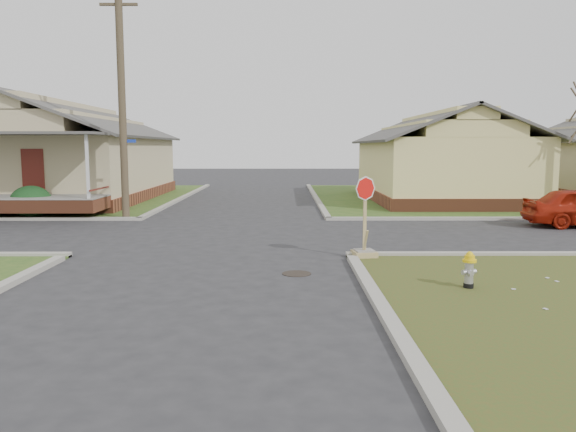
{
  "coord_description": "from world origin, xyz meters",
  "views": [
    {
      "loc": [
        1.95,
        -12.6,
        2.78
      ],
      "look_at": [
        2.02,
        1.0,
        1.1
      ],
      "focal_mm": 35.0,
      "sensor_mm": 36.0,
      "label": 1
    }
  ],
  "objects": [
    {
      "name": "fire_hydrant",
      "position": [
        5.53,
        -1.93,
        0.44
      ],
      "size": [
        0.27,
        0.27,
        0.72
      ],
      "rotation": [
        0.0,
        0.0,
        0.35
      ],
      "color": "black",
      "rests_on": "ground"
    },
    {
      "name": "manhole",
      "position": [
        2.2,
        -0.5,
        0.01
      ],
      "size": [
        0.64,
        0.64,
        0.01
      ],
      "primitive_type": "cylinder",
      "color": "black",
      "rests_on": "ground"
    },
    {
      "name": "ground",
      "position": [
        0.0,
        0.0,
        0.0
      ],
      "size": [
        120.0,
        120.0,
        0.0
      ],
      "primitive_type": "plane",
      "color": "#272729",
      "rests_on": "ground"
    },
    {
      "name": "verge_far_left",
      "position": [
        -13.0,
        18.0,
        0.03
      ],
      "size": [
        19.0,
        19.0,
        0.05
      ],
      "primitive_type": "cube",
      "color": "#2C4D1B",
      "rests_on": "ground"
    },
    {
      "name": "utility_pole",
      "position": [
        -4.2,
        8.9,
        4.66
      ],
      "size": [
        1.8,
        0.28,
        9.0
      ],
      "color": "#483A2A",
      "rests_on": "ground"
    },
    {
      "name": "corner_house",
      "position": [
        -10.0,
        16.68,
        2.28
      ],
      "size": [
        10.1,
        15.5,
        5.3
      ],
      "color": "brown",
      "rests_on": "ground"
    },
    {
      "name": "side_house_yellow",
      "position": [
        10.0,
        16.5,
        2.19
      ],
      "size": [
        7.6,
        11.6,
        4.7
      ],
      "color": "brown",
      "rests_on": "ground"
    },
    {
      "name": "hedge_right",
      "position": [
        -8.08,
        9.45,
        0.64
      ],
      "size": [
        1.54,
        1.26,
        1.18
      ],
      "primitive_type": "ellipsoid",
      "color": "#133616",
      "rests_on": "verge_far_left"
    },
    {
      "name": "stop_sign",
      "position": [
        3.93,
        1.22,
        0.49
      ],
      "size": [
        0.57,
        0.56,
        2.02
      ],
      "rotation": [
        0.0,
        0.0,
        0.16
      ],
      "color": "tan",
      "rests_on": "ground"
    },
    {
      "name": "curbs",
      "position": [
        0.0,
        5.0,
        0.0
      ],
      "size": [
        80.0,
        40.0,
        0.12
      ],
      "primitive_type": null,
      "color": "#9B978C",
      "rests_on": "ground"
    }
  ]
}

